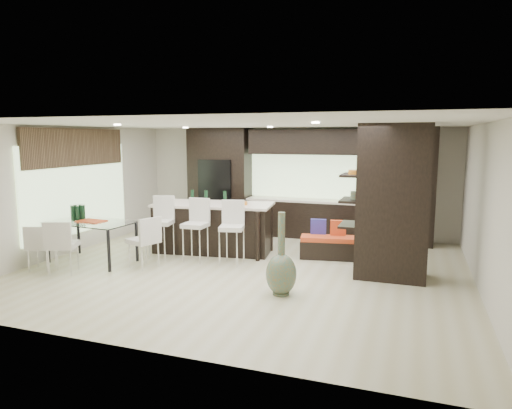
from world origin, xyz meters
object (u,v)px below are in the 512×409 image
at_px(stool_left, 161,233).
at_px(chair_near, 63,249).
at_px(dining_table, 93,242).
at_px(stool_mid, 195,236).
at_px(bench, 330,247).
at_px(kitchen_island, 214,227).
at_px(stool_right, 232,239).
at_px(chair_end, 143,244).
at_px(chair_far, 41,249).
at_px(floor_vase, 281,254).

xyz_separation_m(stool_left, chair_near, (-1.13, -1.53, -0.06)).
bearing_deg(dining_table, stool_mid, 25.63).
bearing_deg(bench, chair_near, -158.50).
bearing_deg(kitchen_island, stool_right, -55.90).
height_order(chair_near, chair_end, chair_near).
bearing_deg(dining_table, chair_near, -85.20).
relative_size(stool_right, chair_near, 1.11).
distance_m(stool_mid, chair_near, 2.45).
height_order(kitchen_island, chair_near, kitchen_island).
distance_m(stool_left, bench, 3.47).
height_order(stool_mid, chair_end, stool_mid).
distance_m(stool_right, chair_near, 3.10).
xyz_separation_m(bench, chair_far, (-4.94, -2.60, 0.17)).
distance_m(kitchen_island, stool_right, 1.17).
height_order(floor_vase, dining_table, floor_vase).
relative_size(bench, chair_near, 1.30).
xyz_separation_m(stool_mid, chair_near, (-1.91, -1.53, -0.05)).
bearing_deg(chair_far, chair_end, 5.51).
relative_size(floor_vase, chair_far, 1.66).
bearing_deg(kitchen_island, chair_near, -136.28).
height_order(kitchen_island, floor_vase, floor_vase).
bearing_deg(chair_end, stool_right, -44.85).
xyz_separation_m(stool_mid, bench, (2.50, 1.10, -0.28)).
xyz_separation_m(kitchen_island, chair_near, (-1.91, -2.40, -0.07)).
distance_m(dining_table, chair_end, 1.18).
bearing_deg(stool_mid, stool_right, 0.16).
bearing_deg(chair_end, stool_left, 23.23).
xyz_separation_m(stool_left, stool_right, (1.56, 0.00, -0.01)).
relative_size(kitchen_island, chair_end, 2.80).
bearing_deg(chair_far, kitchen_island, 25.31).
height_order(stool_left, floor_vase, floor_vase).
bearing_deg(kitchen_island, chair_far, -143.64).
xyz_separation_m(floor_vase, chair_far, (-4.60, -0.17, -0.26)).
relative_size(dining_table, chair_near, 1.86).
bearing_deg(chair_near, bench, 8.92).
distance_m(stool_left, stool_mid, 0.78).
bearing_deg(dining_table, chair_far, -119.70).
bearing_deg(stool_left, stool_mid, -10.12).
bearing_deg(floor_vase, chair_near, -177.21).
relative_size(bench, floor_vase, 0.90).
xyz_separation_m(floor_vase, dining_table, (-4.07, 0.61, -0.25)).
height_order(floor_vase, chair_near, floor_vase).
height_order(kitchen_island, chair_far, kitchen_island).
bearing_deg(dining_table, stool_right, 19.93).
distance_m(kitchen_island, floor_vase, 3.09).
bearing_deg(chair_near, chair_end, 12.47).
distance_m(stool_left, chair_far, 2.24).
bearing_deg(kitchen_island, bench, -2.57).
relative_size(stool_mid, bench, 0.85).
relative_size(stool_left, stool_mid, 1.01).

